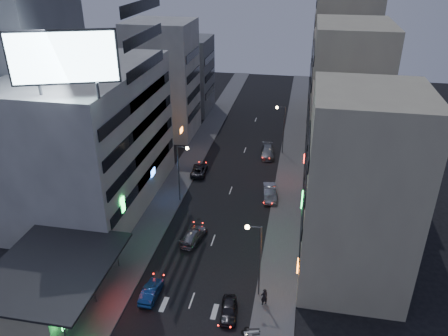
% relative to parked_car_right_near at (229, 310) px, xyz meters
% --- Properties ---
extents(ground, '(180.00, 180.00, 0.00)m').
position_rel_parked_car_right_near_xyz_m(ground, '(-3.87, -2.86, -0.63)').
color(ground, black).
rests_on(ground, ground).
extents(sidewalk_left, '(4.00, 120.00, 0.12)m').
position_rel_parked_car_right_near_xyz_m(sidewalk_left, '(-11.87, 27.14, -0.57)').
color(sidewalk_left, '#4C4C4F').
rests_on(sidewalk_left, ground).
extents(sidewalk_right, '(4.00, 120.00, 0.12)m').
position_rel_parked_car_right_near_xyz_m(sidewalk_right, '(4.13, 27.14, -0.57)').
color(sidewalk_right, '#4C4C4F').
rests_on(sidewalk_right, ground).
extents(food_court, '(11.00, 13.00, 3.88)m').
position_rel_parked_car_right_near_xyz_m(food_court, '(-17.77, -0.86, 1.35)').
color(food_court, '#C2BC98').
rests_on(food_court, ground).
extents(white_building, '(14.00, 24.00, 18.00)m').
position_rel_parked_car_right_near_xyz_m(white_building, '(-20.87, 17.14, 8.37)').
color(white_building, silver).
rests_on(white_building, ground).
extents(grey_tower, '(10.00, 14.00, 34.00)m').
position_rel_parked_car_right_near_xyz_m(grey_tower, '(-29.87, 20.14, 16.37)').
color(grey_tower, slate).
rests_on(grey_tower, ground).
extents(shophouse_near, '(10.00, 11.00, 20.00)m').
position_rel_parked_car_right_near_xyz_m(shophouse_near, '(11.13, 7.64, 9.37)').
color(shophouse_near, '#C2BC98').
rests_on(shophouse_near, ground).
extents(shophouse_mid, '(11.00, 12.00, 16.00)m').
position_rel_parked_car_right_near_xyz_m(shophouse_mid, '(11.63, 19.14, 7.37)').
color(shophouse_mid, gray).
rests_on(shophouse_mid, ground).
extents(shophouse_far, '(10.00, 14.00, 22.00)m').
position_rel_parked_car_right_near_xyz_m(shophouse_far, '(11.13, 32.14, 10.37)').
color(shophouse_far, '#C2BC98').
rests_on(shophouse_far, ground).
extents(far_left_a, '(11.00, 10.00, 20.00)m').
position_rel_parked_car_right_near_xyz_m(far_left_a, '(-19.37, 42.14, 9.37)').
color(far_left_a, silver).
rests_on(far_left_a, ground).
extents(far_left_b, '(12.00, 10.00, 15.00)m').
position_rel_parked_car_right_near_xyz_m(far_left_b, '(-19.87, 55.14, 6.87)').
color(far_left_b, slate).
rests_on(far_left_b, ground).
extents(far_right_a, '(11.00, 12.00, 18.00)m').
position_rel_parked_car_right_near_xyz_m(far_right_a, '(11.63, 47.14, 8.37)').
color(far_right_a, gray).
rests_on(far_right_a, ground).
extents(far_right_b, '(12.00, 12.00, 24.00)m').
position_rel_parked_car_right_near_xyz_m(far_right_b, '(12.13, 61.14, 11.37)').
color(far_right_b, '#C2BC98').
rests_on(far_right_b, ground).
extents(billboard, '(9.52, 3.75, 6.20)m').
position_rel_parked_car_right_near_xyz_m(billboard, '(-16.86, 7.12, 21.03)').
color(billboard, '#595B60').
rests_on(billboard, white_building).
extents(street_lamp_right_near, '(1.60, 0.44, 8.02)m').
position_rel_parked_car_right_near_xyz_m(street_lamp_right_near, '(2.03, 3.14, 4.73)').
color(street_lamp_right_near, '#595B60').
rests_on(street_lamp_right_near, sidewalk_right).
extents(street_lamp_left, '(1.60, 0.44, 8.02)m').
position_rel_parked_car_right_near_xyz_m(street_lamp_left, '(-9.77, 19.14, 4.73)').
color(street_lamp_left, '#595B60').
rests_on(street_lamp_left, sidewalk_left).
extents(street_lamp_right_far, '(1.60, 0.44, 8.02)m').
position_rel_parked_car_right_near_xyz_m(street_lamp_right_far, '(2.03, 37.14, 4.73)').
color(street_lamp_right_far, '#595B60').
rests_on(street_lamp_right_far, sidewalk_right).
extents(parked_car_right_near, '(1.90, 3.86, 1.27)m').
position_rel_parked_car_right_near_xyz_m(parked_car_right_near, '(0.00, 0.00, 0.00)').
color(parked_car_right_near, '#242328').
rests_on(parked_car_right_near, ground).
extents(parked_car_right_mid, '(2.35, 5.07, 1.61)m').
position_rel_parked_car_right_near_xyz_m(parked_car_right_mid, '(1.73, 22.14, 0.17)').
color(parked_car_right_mid, '#A3A6AB').
rests_on(parked_car_right_mid, ground).
extents(parked_car_left, '(2.48, 4.79, 1.29)m').
position_rel_parked_car_right_near_xyz_m(parked_car_left, '(-9.47, 27.32, 0.01)').
color(parked_car_left, '#2A2A30').
rests_on(parked_car_left, ground).
extents(parked_car_right_far, '(2.68, 5.41, 1.51)m').
position_rel_parked_car_right_near_xyz_m(parked_car_right_far, '(0.09, 35.62, 0.12)').
color(parked_car_right_far, gray).
rests_on(parked_car_right_far, ground).
extents(road_car_blue, '(1.45, 3.99, 1.31)m').
position_rel_parked_car_right_near_xyz_m(road_car_blue, '(-7.88, 0.96, 0.02)').
color(road_car_blue, navy).
rests_on(road_car_blue, ground).
extents(road_car_silver, '(2.82, 5.10, 1.40)m').
position_rel_parked_car_right_near_xyz_m(road_car_silver, '(-6.15, 10.74, 0.07)').
color(road_car_silver, '#929399').
rests_on(road_car_silver, ground).
extents(person, '(0.82, 0.73, 1.88)m').
position_rel_parked_car_right_near_xyz_m(person, '(3.11, 1.85, 0.43)').
color(person, black).
rests_on(person, sidewalk_right).
extents(scooter_blue, '(0.84, 1.69, 0.99)m').
position_rel_parked_car_right_near_xyz_m(scooter_blue, '(3.28, -2.26, -0.02)').
color(scooter_blue, navy).
rests_on(scooter_blue, sidewalk_right).
extents(scooter_black_b, '(0.94, 1.82, 1.06)m').
position_rel_parked_car_right_near_xyz_m(scooter_black_b, '(3.05, -1.16, 0.02)').
color(scooter_black_b, black).
rests_on(scooter_black_b, sidewalk_right).
extents(scooter_silver_b, '(1.26, 2.10, 1.22)m').
position_rel_parked_car_right_near_xyz_m(scooter_silver_b, '(2.99, -1.43, 0.09)').
color(scooter_silver_b, gray).
rests_on(scooter_silver_b, sidewalk_right).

